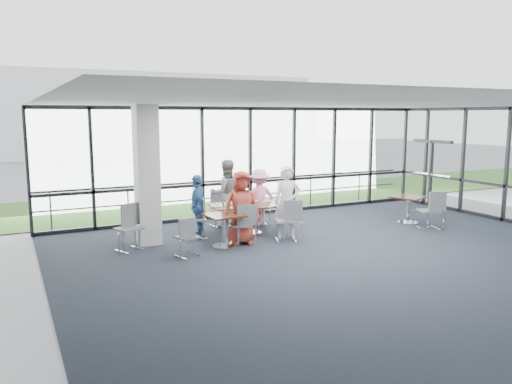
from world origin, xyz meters
name	(u,v)px	position (x,y,z in m)	size (l,w,h in m)	color
floor	(354,257)	(0.00, 0.00, -0.01)	(12.00, 10.00, 0.02)	#212432
ceiling	(359,103)	(0.00, 0.00, 3.20)	(12.00, 10.00, 0.04)	white
wall_left	(42,205)	(-6.00, 0.00, 1.60)	(0.10, 10.00, 3.20)	silver
curtain_wall_back	(250,162)	(0.00, 5.00, 1.60)	(12.00, 0.10, 3.20)	white
exit_door	(431,174)	(6.00, 3.75, 1.05)	(0.12, 1.60, 2.10)	black
structural_column	(147,175)	(-3.60, 3.00, 1.60)	(0.50, 0.50, 3.20)	silver
apron	(194,193)	(0.00, 10.00, -0.02)	(80.00, 70.00, 0.02)	gray
grass_strip	(213,200)	(0.00, 8.00, 0.01)	(80.00, 5.00, 0.01)	#2D6223
hangar_main	(148,115)	(4.00, 32.00, 3.00)	(24.00, 10.00, 6.00)	silver
guard_rail	(242,196)	(0.00, 5.60, 0.50)	(0.06, 0.06, 12.00)	#2D2D33
main_table	(251,209)	(-1.03, 2.86, 0.63)	(2.12, 1.37, 0.75)	#341409
side_table_left	(224,220)	(-2.14, 1.95, 0.62)	(0.84, 0.84, 0.75)	#341409
side_table_right	(408,201)	(3.39, 2.01, 0.62)	(1.02, 1.02, 0.75)	#341409
diner_near_left	(241,208)	(-1.67, 2.04, 0.85)	(0.83, 0.54, 1.71)	#AB392C
diner_near_right	(287,203)	(-0.48, 2.00, 0.88)	(0.64, 0.47, 1.76)	silver
diner_far_left	(226,194)	(-1.29, 3.80, 0.90)	(0.88, 0.54, 1.81)	slate
diner_far_right	(259,198)	(-0.42, 3.59, 0.76)	(0.99, 0.51, 1.53)	pink
diner_end	(198,206)	(-2.36, 3.09, 0.77)	(0.90, 0.49, 1.54)	#3567A0
chair_main_nl	(241,225)	(-1.73, 1.95, 0.47)	(0.46, 0.46, 0.94)	slate
chair_main_nr	(286,221)	(-0.62, 1.81, 0.49)	(0.48, 0.48, 0.97)	slate
chair_main_fl	(220,210)	(-1.41, 3.99, 0.44)	(0.43, 0.43, 0.88)	slate
chair_main_fr	(259,209)	(-0.35, 3.75, 0.41)	(0.40, 0.40, 0.83)	slate
chair_main_end	(196,219)	(-2.43, 3.02, 0.47)	(0.46, 0.46, 0.93)	slate
chair_spare_la	(187,237)	(-3.15, 1.58, 0.42)	(0.41, 0.41, 0.84)	slate
chair_spare_lb	(129,229)	(-4.15, 2.57, 0.50)	(0.49, 0.49, 1.00)	slate
chair_spare_r	(429,211)	(3.35, 1.21, 0.49)	(0.48, 0.48, 0.98)	slate
plate_nl	(235,208)	(-1.60, 2.56, 0.76)	(0.25, 0.25, 0.01)	white
plate_nr	(279,205)	(-0.50, 2.38, 0.76)	(0.28, 0.28, 0.01)	white
plate_fl	(229,202)	(-1.44, 3.31, 0.76)	(0.24, 0.24, 0.01)	white
plate_fr	(266,201)	(-0.46, 3.09, 0.76)	(0.26, 0.26, 0.01)	white
plate_end	(217,206)	(-1.90, 2.99, 0.76)	(0.29, 0.29, 0.01)	white
tumbler_a	(243,204)	(-1.35, 2.65, 0.82)	(0.07, 0.07, 0.13)	white
tumbler_b	(263,202)	(-0.79, 2.63, 0.82)	(0.07, 0.07, 0.14)	white
tumbler_c	(248,200)	(-0.99, 3.12, 0.82)	(0.07, 0.07, 0.14)	white
tumbler_d	(225,205)	(-1.77, 2.77, 0.81)	(0.06, 0.06, 0.13)	white
menu_a	(248,207)	(-1.30, 2.48, 0.75)	(0.32, 0.22, 0.00)	white
menu_b	(286,204)	(-0.25, 2.43, 0.75)	(0.27, 0.19, 0.00)	white
menu_c	(253,201)	(-0.76, 3.27, 0.75)	(0.30, 0.21, 0.00)	white
condiment_caddy	(251,203)	(-1.00, 2.89, 0.77)	(0.10, 0.07, 0.04)	black
ketchup_bottle	(253,200)	(-0.96, 2.85, 0.84)	(0.06, 0.06, 0.18)	#990A00
green_bottle	(254,200)	(-0.92, 2.90, 0.85)	(0.05, 0.05, 0.20)	#19691F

